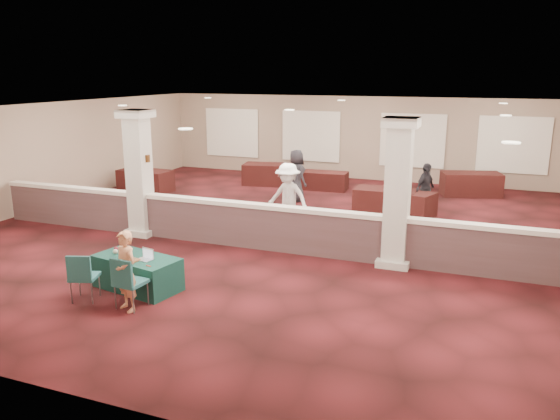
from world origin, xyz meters
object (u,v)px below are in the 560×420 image
at_px(far_table_front_right, 403,203).
at_px(attendee_d, 296,176).
at_px(far_table_back_left, 270,174).
at_px(conf_chair_main, 127,279).
at_px(conf_chair_side, 82,274).
at_px(far_table_front_left, 146,181).
at_px(far_table_back_center, 325,181).
at_px(attendee_b, 288,197).
at_px(attendee_c, 425,189).
at_px(attendee_a, 141,186).
at_px(woman, 126,271).
at_px(far_table_front_center, 385,201).
at_px(far_table_back_right, 471,184).
at_px(near_table, 138,273).

distance_m(far_table_front_right, attendee_d, 3.60).
height_order(far_table_back_left, attendee_d, attendee_d).
bearing_deg(conf_chair_main, conf_chair_side, -174.69).
relative_size(far_table_front_left, far_table_back_center, 1.18).
relative_size(attendee_b, attendee_c, 1.20).
bearing_deg(conf_chair_side, far_table_back_center, 64.51).
xyz_separation_m(far_table_front_left, far_table_front_right, (9.00, 0.00, -0.02)).
bearing_deg(attendee_a, woman, -86.13).
relative_size(far_table_front_left, attendee_d, 1.11).
height_order(far_table_front_center, far_table_back_left, far_table_back_left).
height_order(far_table_front_left, attendee_c, attendee_c).
bearing_deg(far_table_front_center, attendee_d, 170.48).
bearing_deg(attendee_d, far_table_back_center, -62.86).
distance_m(far_table_front_left, attendee_c, 9.58).
bearing_deg(far_table_back_right, far_table_back_center, -169.75).
bearing_deg(far_table_front_right, far_table_back_right, 63.04).
height_order(conf_chair_side, far_table_back_center, conf_chair_side).
xyz_separation_m(conf_chair_side, far_table_back_center, (1.30, 11.07, -0.22)).
relative_size(woman, far_table_front_left, 0.78).
bearing_deg(near_table, attendee_c, 71.61).
distance_m(conf_chair_side, far_table_front_right, 9.63).
relative_size(near_table, woman, 1.15).
bearing_deg(woman, conf_chair_side, -158.45).
height_order(far_table_front_center, far_table_back_right, far_table_back_right).
relative_size(far_table_front_right, attendee_d, 1.05).
bearing_deg(attendee_d, far_table_front_left, 42.47).
height_order(woman, far_table_front_right, woman).
relative_size(conf_chair_side, far_table_front_left, 0.49).
relative_size(far_table_front_left, attendee_a, 1.19).
distance_m(far_table_back_right, attendee_b, 7.65).
relative_size(conf_chair_main, far_table_front_center, 0.54).
distance_m(conf_chair_main, conf_chair_side, 0.97).
bearing_deg(woman, far_table_front_center, 92.82).
distance_m(near_table, far_table_front_left, 9.16).
height_order(woman, attendee_a, attendee_a).
bearing_deg(woman, far_table_front_left, 144.70).
distance_m(near_table, attendee_c, 9.15).
distance_m(conf_chair_side, far_table_back_left, 11.22).
bearing_deg(attendee_c, far_table_front_left, 116.59).
bearing_deg(far_table_front_left, attendee_b, -23.94).
relative_size(woman, attendee_b, 0.80).
bearing_deg(attendee_a, far_table_front_center, -9.84).
distance_m(woman, attendee_a, 7.28).
xyz_separation_m(conf_chair_side, attendee_b, (1.88, 5.68, 0.36)).
bearing_deg(far_table_back_right, near_table, -117.15).
bearing_deg(attendee_c, far_table_back_center, 83.95).
height_order(near_table, attendee_a, attendee_a).
bearing_deg(conf_chair_side, conf_chair_main, -17.68).
bearing_deg(far_table_back_center, conf_chair_side, -96.70).
height_order(conf_chair_main, far_table_back_right, conf_chair_main).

